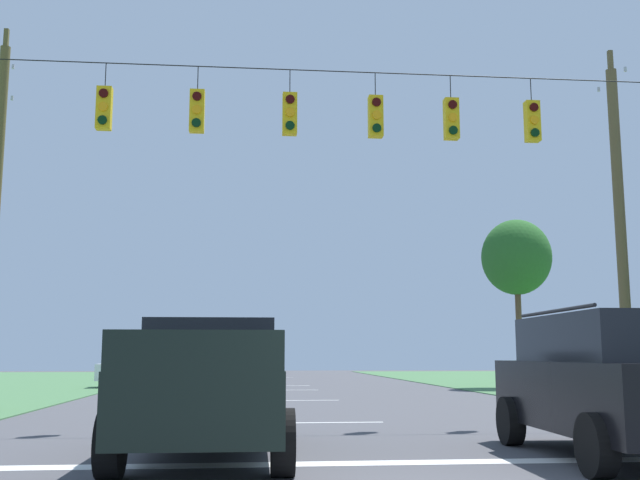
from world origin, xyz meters
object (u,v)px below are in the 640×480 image
at_px(overhead_signal_span, 326,202).
at_px(suv_black, 614,381).
at_px(distant_car_crossing_white, 148,369).
at_px(pickup_truck, 209,387).
at_px(tree_roadside_right, 516,258).
at_px(utility_pole_mid_right, 621,228).

distance_m(overhead_signal_span, suv_black, 7.73).
bearing_deg(distant_car_crossing_white, pickup_truck, -80.72).
height_order(overhead_signal_span, tree_roadside_right, overhead_signal_span).
distance_m(utility_pole_mid_right, tree_roadside_right, 12.91).
height_order(distant_car_crossing_white, utility_pole_mid_right, utility_pole_mid_right).
bearing_deg(overhead_signal_span, tree_roadside_right, 57.29).
relative_size(overhead_signal_span, tree_roadside_right, 2.20).
xyz_separation_m(pickup_truck, distant_car_crossing_white, (-3.67, 22.45, -0.18)).
distance_m(overhead_signal_span, utility_pole_mid_right, 8.72).
bearing_deg(suv_black, utility_pole_mid_right, 61.20).
distance_m(suv_black, distant_car_crossing_white, 25.11).
distance_m(pickup_truck, suv_black, 5.73).
relative_size(suv_black, utility_pole_mid_right, 0.50).
relative_size(overhead_signal_span, suv_black, 3.29).
bearing_deg(distant_car_crossing_white, overhead_signal_span, -71.30).
relative_size(distant_car_crossing_white, tree_roadside_right, 0.61).
xyz_separation_m(overhead_signal_span, distant_car_crossing_white, (-5.91, 17.45, -3.96)).
relative_size(suv_black, tree_roadside_right, 0.67).
relative_size(overhead_signal_span, pickup_truck, 2.95).
height_order(pickup_truck, distant_car_crossing_white, pickup_truck).
distance_m(overhead_signal_span, distant_car_crossing_white, 18.84).
distance_m(distant_car_crossing_white, utility_pole_mid_right, 20.68).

